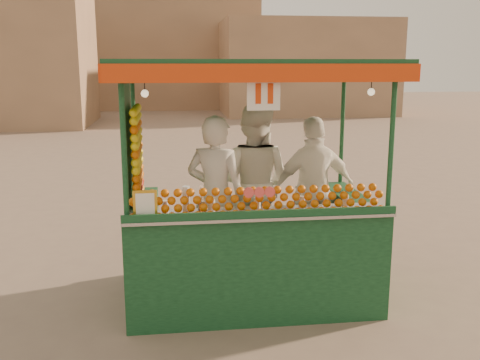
{
  "coord_description": "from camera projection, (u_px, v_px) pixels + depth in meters",
  "views": [
    {
      "loc": [
        -0.45,
        -5.8,
        2.72
      ],
      "look_at": [
        0.32,
        0.13,
        1.43
      ],
      "focal_mm": 40.55,
      "sensor_mm": 36.0,
      "label": 1
    }
  ],
  "objects": [
    {
      "name": "ground",
      "position": [
        214.0,
        304.0,
        6.25
      ],
      "size": [
        90.0,
        90.0,
        0.0
      ],
      "primitive_type": "plane",
      "color": "#705C50",
      "rests_on": "ground"
    },
    {
      "name": "juice_cart",
      "position": [
        245.0,
        226.0,
        6.17
      ],
      "size": [
        3.04,
        1.97,
        2.76
      ],
      "color": "#0E341A",
      "rests_on": "ground"
    },
    {
      "name": "vendor_middle",
      "position": [
        254.0,
        183.0,
        6.63
      ],
      "size": [
        1.18,
        1.09,
        1.94
      ],
      "rotation": [
        0.0,
        0.0,
        2.65
      ],
      "color": "white",
      "rests_on": "ground"
    },
    {
      "name": "vendor_right",
      "position": [
        314.0,
        190.0,
        6.58
      ],
      "size": [
        1.09,
        0.56,
        1.79
      ],
      "rotation": [
        0.0,
        0.0,
        3.26
      ],
      "color": "white",
      "rests_on": "ground"
    },
    {
      "name": "vendor_left",
      "position": [
        216.0,
        196.0,
        6.15
      ],
      "size": [
        0.79,
        0.67,
        1.84
      ],
      "rotation": [
        0.0,
        0.0,
        2.73
      ],
      "color": "beige",
      "rests_on": "ground"
    },
    {
      "name": "building_center",
      "position": [
        143.0,
        51.0,
        34.34
      ],
      "size": [
        14.0,
        7.0,
        7.0
      ],
      "primitive_type": "cube",
      "color": "#A17C5B",
      "rests_on": "ground"
    },
    {
      "name": "building_right",
      "position": [
        304.0,
        68.0,
        29.87
      ],
      "size": [
        9.0,
        6.0,
        5.0
      ],
      "primitive_type": "cube",
      "color": "#A17C5B",
      "rests_on": "ground"
    }
  ]
}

